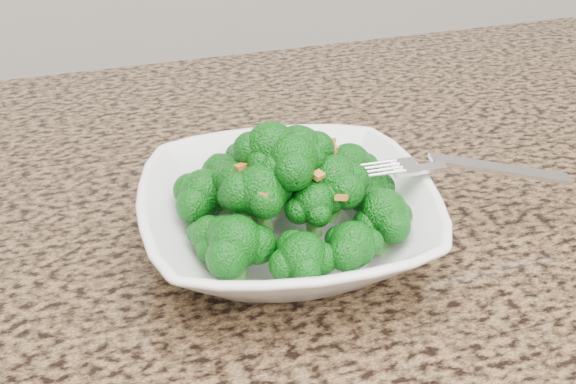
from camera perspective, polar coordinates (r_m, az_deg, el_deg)
name	(u,v)px	position (r m, az deg, el deg)	size (l,w,h in m)	color
granite_counter	(314,371)	(0.47, 2.08, -13.95)	(1.64, 1.04, 0.03)	brown
bowl	(288,220)	(0.52, 0.00, -2.24)	(0.21, 0.21, 0.05)	white
broccoli_pile	(288,149)	(0.49, 0.00, 3.43)	(0.19, 0.19, 0.06)	#0A5A0D
garlic_topping	(288,101)	(0.48, 0.00, 7.18)	(0.11, 0.11, 0.01)	#B5732C
fork	(435,167)	(0.54, 11.53, 1.96)	(0.19, 0.03, 0.01)	silver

